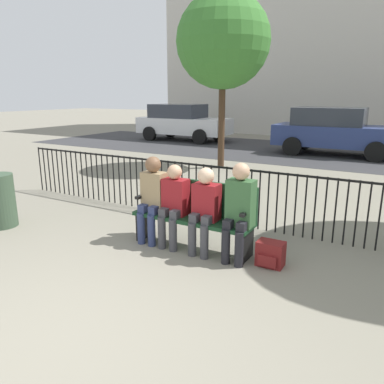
% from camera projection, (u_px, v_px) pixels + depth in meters
% --- Properties ---
extents(ground_plane, '(80.00, 80.00, 0.00)m').
position_uv_depth(ground_plane, '(56.00, 342.00, 3.22)').
color(ground_plane, gray).
extents(park_bench, '(1.71, 0.45, 0.92)m').
position_uv_depth(park_bench, '(195.00, 212.00, 5.14)').
color(park_bench, '#14381E').
rests_on(park_bench, ground).
extents(seated_person_0, '(0.34, 0.39, 1.23)m').
position_uv_depth(seated_person_0, '(153.00, 194.00, 5.28)').
color(seated_person_0, navy).
rests_on(seated_person_0, ground).
extents(seated_person_1, '(0.34, 0.39, 1.15)m').
position_uv_depth(seated_person_1, '(174.00, 201.00, 5.11)').
color(seated_person_1, '#3D3D42').
rests_on(seated_person_1, ground).
extents(seated_person_2, '(0.34, 0.39, 1.16)m').
position_uv_depth(seated_person_2, '(205.00, 206.00, 4.88)').
color(seated_person_2, '#3D3D42').
rests_on(seated_person_2, ground).
extents(seated_person_3, '(0.34, 0.39, 1.26)m').
position_uv_depth(seated_person_3, '(239.00, 207.00, 4.64)').
color(seated_person_3, black).
rests_on(seated_person_3, ground).
extents(backpack, '(0.33, 0.26, 0.31)m').
position_uv_depth(backpack, '(270.00, 254.00, 4.62)').
color(backpack, maroon).
rests_on(backpack, ground).
extents(fence_railing, '(9.01, 0.03, 0.95)m').
position_uv_depth(fence_railing, '(227.00, 190.00, 6.03)').
color(fence_railing, black).
rests_on(fence_railing, ground).
extents(tree_0, '(2.52, 2.52, 4.70)m').
position_uv_depth(tree_0, '(223.00, 41.00, 9.96)').
color(tree_0, '#422D1E').
rests_on(tree_0, ground).
extents(street_surface, '(24.00, 6.00, 0.01)m').
position_uv_depth(street_surface, '(326.00, 154.00, 13.29)').
color(street_surface, '#333335').
rests_on(street_surface, ground).
extents(parked_car_0, '(4.20, 1.94, 1.62)m').
position_uv_depth(parked_car_0, '(335.00, 131.00, 12.90)').
color(parked_car_0, navy).
rests_on(parked_car_0, ground).
extents(parked_car_1, '(4.20, 1.94, 1.62)m').
position_uv_depth(parked_car_1, '(182.00, 122.00, 17.01)').
color(parked_car_1, silver).
rests_on(parked_car_1, ground).
extents(trash_bin, '(0.47, 0.47, 0.85)m').
position_uv_depth(trash_bin, '(0.00, 201.00, 5.94)').
color(trash_bin, '#384C38').
rests_on(trash_bin, ground).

